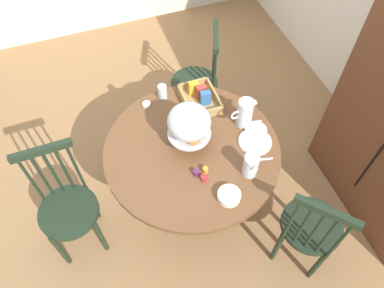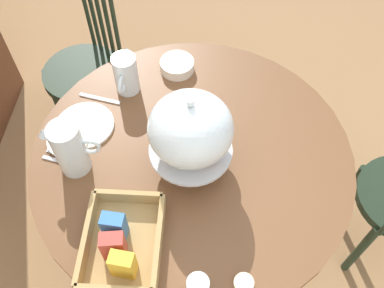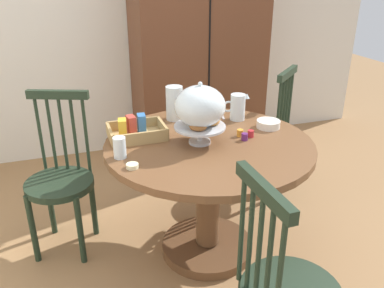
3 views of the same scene
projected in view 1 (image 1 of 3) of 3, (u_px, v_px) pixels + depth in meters
name	position (u px, v px, depth m)	size (l,w,h in m)	color
ground_plane	(180.00, 196.00, 3.03)	(10.00, 10.00, 0.00)	#997047
dining_table	(192.00, 167.00, 2.59)	(1.16, 1.16, 0.74)	brown
windsor_chair_near_window	(68.00, 209.00, 2.47)	(0.40, 0.40, 0.97)	#1E2D1E
windsor_chair_by_cabinet	(310.00, 228.00, 2.39)	(0.47, 0.47, 0.97)	#1E2D1E
windsor_chair_facing_door	(197.00, 84.00, 3.15)	(0.43, 0.43, 0.97)	#1E2D1E
pastry_stand_with_dome	(189.00, 123.00, 2.28)	(0.28, 0.28, 0.34)	silver
orange_juice_pitcher	(250.00, 166.00, 2.24)	(0.18, 0.09, 0.17)	silver
milk_pitcher	(245.00, 114.00, 2.45)	(0.11, 0.19, 0.21)	silver
cereal_basket	(200.00, 97.00, 2.62)	(0.32, 0.24, 0.12)	tan
china_plate_large	(255.00, 142.00, 2.43)	(0.22, 0.22, 0.01)	white
china_plate_small	(256.00, 130.00, 2.47)	(0.15, 0.15, 0.01)	white
cereal_bowl	(229.00, 196.00, 2.18)	(0.14, 0.14, 0.04)	white
drinking_glass	(162.00, 92.00, 2.63)	(0.06, 0.06, 0.11)	silver
butter_dish	(146.00, 104.00, 2.62)	(0.06, 0.06, 0.02)	beige
jam_jar_strawberry	(204.00, 178.00, 2.25)	(0.04, 0.04, 0.04)	#B7282D
jam_jar_apricot	(205.00, 170.00, 2.29)	(0.04, 0.04, 0.04)	orange
jam_jar_grape	(196.00, 173.00, 2.28)	(0.04, 0.04, 0.04)	#5B2366
table_knife	(251.00, 126.00, 2.51)	(0.17, 0.01, 0.01)	silver
dinner_fork	(250.00, 122.00, 2.53)	(0.17, 0.01, 0.01)	silver
soup_spoon	(260.00, 160.00, 2.35)	(0.17, 0.01, 0.01)	silver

